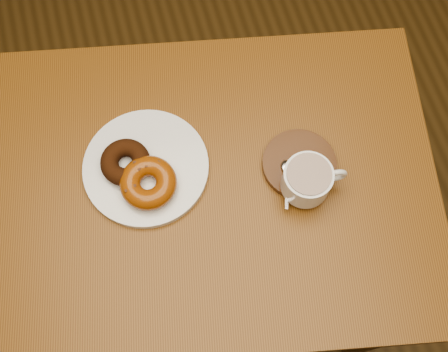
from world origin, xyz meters
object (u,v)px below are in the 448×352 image
object	(u,v)px
saucer	(299,164)
coffee_cup	(308,180)
cafe_table	(215,203)
donut_plate	(146,167)

from	to	relation	value
saucer	coffee_cup	distance (m)	0.06
cafe_table	coffee_cup	distance (m)	0.25
cafe_table	donut_plate	xyz separation A→B (m)	(-0.12, 0.06, 0.14)
donut_plate	saucer	bearing A→B (deg)	-14.16
donut_plate	cafe_table	bearing A→B (deg)	-27.46
cafe_table	saucer	distance (m)	0.22
donut_plate	coffee_cup	distance (m)	0.31
donut_plate	coffee_cup	bearing A→B (deg)	-23.04
coffee_cup	donut_plate	bearing A→B (deg)	163.81
cafe_table	saucer	world-z (taller)	saucer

